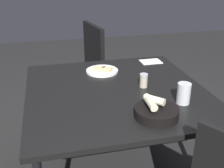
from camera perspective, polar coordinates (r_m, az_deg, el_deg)
The scene contains 7 objects.
dining_table at distance 1.76m, azimuth 0.80°, elevation -2.73°, with size 1.09×1.10×0.73m.
pizza_plate at distance 2.00m, azimuth -2.03°, elevation 2.78°, with size 0.23×0.23×0.04m.
bread_basket at distance 1.44m, azimuth 9.04°, elevation -5.52°, with size 0.23×0.23×0.11m.
beer_glass at distance 1.60m, azimuth 14.40°, elevation -2.11°, with size 0.08×0.08×0.12m.
pepper_shaker at distance 1.76m, azimuth 6.48°, elevation 0.57°, with size 0.05×0.05×0.09m.
napkin at distance 2.23m, azimuth 7.92°, elevation 4.56°, with size 0.16×0.12×0.00m.
chair_near at distance 2.59m, azimuth -5.95°, elevation 2.76°, with size 0.52×0.52×0.94m.
Camera 1 is at (-0.39, -1.52, 1.46)m, focal length 44.76 mm.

